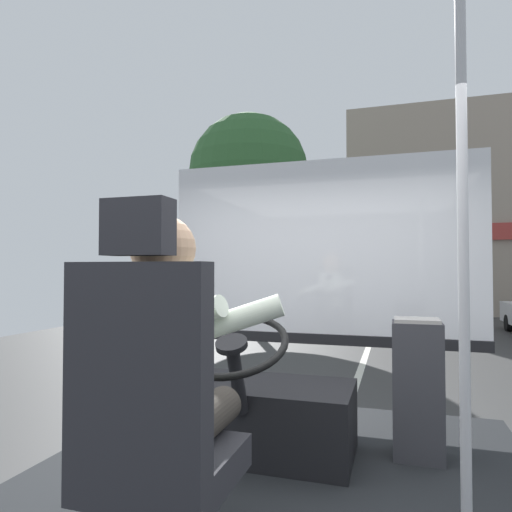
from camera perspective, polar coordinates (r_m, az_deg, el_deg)
The scene contains 9 objects.
ground at distance 10.93m, azimuth 14.24°, elevation -10.83°, with size 18.00×44.00×0.06m.
driver_seat at distance 1.64m, azimuth -12.91°, elevation -20.32°, with size 0.48×0.48×1.29m.
bus_driver at distance 1.68m, azimuth -11.01°, elevation -12.59°, with size 0.75×0.54×0.83m.
steering_console at distance 2.76m, azimuth 0.06°, elevation -19.39°, with size 1.10×0.99×0.82m.
handrail_pole at distance 2.04m, azimuth 24.81°, elevation 0.59°, with size 0.04×0.04×2.28m.
fare_box at distance 2.81m, azimuth 19.82°, elevation -15.49°, with size 0.27×0.24×0.79m.
windshield_panel at distance 3.64m, azimuth 8.05°, elevation -1.97°, with size 2.50×0.08×1.48m.
street_tree at distance 13.57m, azimuth -0.93°, elevation 10.35°, with size 3.53×3.53×6.33m.
shop_building at distance 20.73m, azimuth 27.80°, elevation 4.89°, with size 11.21×4.85×8.04m.
Camera 1 is at (0.58, -1.97, 1.73)m, focal length 31.52 mm.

